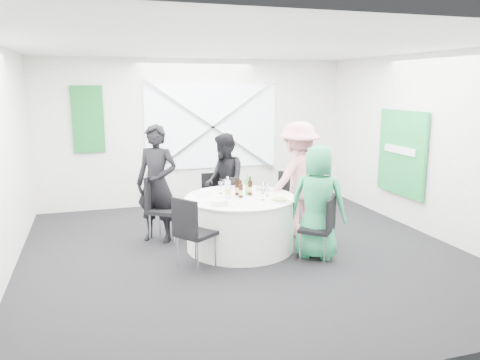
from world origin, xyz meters
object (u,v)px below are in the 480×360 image
object	(u,v)px
person_woman_pink	(298,179)
banquet_table	(240,222)
chair_front_left	(191,228)
person_man_back	(224,181)
chair_back	(215,195)
green_water_bottle	(248,186)
chair_back_right	(285,196)
chair_front_right	(322,224)
person_woman_green	(318,202)
person_man_back_left	(157,184)
clear_water_bottle	(228,190)
chair_back_left	(160,203)

from	to	relation	value
person_woman_pink	banquet_table	bearing A→B (deg)	-0.00
banquet_table	person_woman_pink	world-z (taller)	person_woman_pink
chair_front_left	person_man_back	xyz separation A→B (m)	(0.88, 1.60, 0.22)
chair_back	green_water_bottle	size ratio (longest dim) A/B	2.86
chair_back_right	chair_front_right	bearing A→B (deg)	-40.32
banquet_table	chair_back_right	world-z (taller)	chair_back_right
person_woman_green	person_woman_pink	bearing A→B (deg)	-62.57
person_man_back_left	person_man_back	world-z (taller)	person_man_back_left
chair_back_right	chair_front_left	xyz separation A→B (m)	(-1.83, -1.32, 0.02)
chair_back	person_woman_pink	distance (m)	1.45
chair_front_left	green_water_bottle	distance (m)	1.22
person_man_back_left	clear_water_bottle	size ratio (longest dim) A/B	5.66
chair_back_left	clear_water_bottle	world-z (taller)	clear_water_bottle
person_woman_green	green_water_bottle	world-z (taller)	person_woman_green
chair_back_right	chair_front_right	distance (m)	1.54
chair_back	person_woman_pink	world-z (taller)	person_woman_pink
person_woman_green	chair_back	bearing A→B (deg)	-26.13
chair_back_right	person_woman_pink	distance (m)	0.52
chair_back_right	green_water_bottle	bearing A→B (deg)	-88.86
chair_front_right	person_man_back_left	bearing A→B (deg)	-84.93
chair_back_right	person_man_back	distance (m)	1.02
person_woman_pink	person_woman_green	size ratio (longest dim) A/B	1.14
person_woman_green	clear_water_bottle	distance (m)	1.24
banquet_table	person_woman_green	world-z (taller)	person_woman_green
banquet_table	person_woman_green	size ratio (longest dim) A/B	1.01
chair_back	banquet_table	bearing A→B (deg)	-90.00
chair_back_left	clear_water_bottle	distance (m)	1.12
green_water_bottle	person_woman_green	bearing A→B (deg)	-45.09
chair_back_left	chair_back_right	bearing A→B (deg)	-56.28
banquet_table	chair_back	bearing A→B (deg)	93.11
chair_front_right	person_woman_pink	bearing A→B (deg)	-145.60
chair_back_right	person_woman_pink	world-z (taller)	person_woman_pink
person_man_back_left	person_man_back	distance (m)	1.17
banquet_table	person_woman_pink	xyz separation A→B (m)	(1.05, 0.34, 0.50)
chair_back_right	person_man_back	bearing A→B (deg)	-142.24
clear_water_bottle	chair_back_left	bearing A→B (deg)	141.83
chair_back	clear_water_bottle	world-z (taller)	clear_water_bottle
chair_front_left	person_man_back_left	world-z (taller)	person_man_back_left
chair_front_left	person_woman_green	bearing A→B (deg)	-128.01
chair_front_right	person_man_back_left	world-z (taller)	person_man_back_left
person_man_back_left	person_woman_green	bearing A→B (deg)	-1.93
chair_front_left	person_man_back	distance (m)	1.84
chair_back_right	person_woman_pink	bearing A→B (deg)	-28.52
chair_front_right	person_man_back_left	size ratio (longest dim) A/B	0.50
chair_back_left	person_woman_green	world-z (taller)	person_woman_green
chair_back	chair_front_left	size ratio (longest dim) A/B	0.93
person_man_back_left	person_woman_green	world-z (taller)	person_man_back_left
person_man_back_left	person_woman_pink	world-z (taller)	person_woman_pink
chair_front_left	person_man_back	bearing A→B (deg)	-64.55
person_woman_pink	chair_back	bearing A→B (deg)	-55.64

